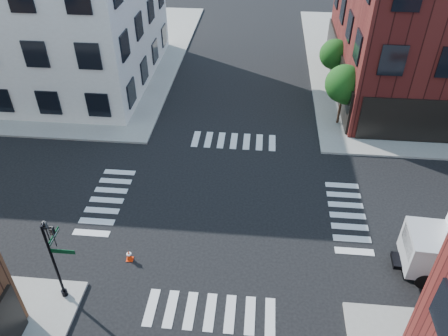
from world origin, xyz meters
TOP-DOWN VIEW (x-y plane):
  - ground at (0.00, 0.00)m, footprint 120.00×120.00m
  - sidewalk_nw at (-21.00, 21.00)m, footprint 30.00×30.00m
  - building_nw at (-19.00, 16.00)m, footprint 22.00×16.00m
  - tree_near at (7.56, 9.98)m, footprint 2.69×2.69m
  - tree_far at (7.56, 15.98)m, footprint 2.43×2.43m
  - signal_pole at (-6.72, -6.68)m, footprint 1.29×1.24m
  - traffic_cone at (-4.43, -4.32)m, footprint 0.37×0.37m

SIDE VIEW (x-z plane):
  - ground at x=0.00m, z-range 0.00..0.00m
  - sidewalk_nw at x=-21.00m, z-range 0.00..0.15m
  - traffic_cone at x=-4.43m, z-range -0.01..0.62m
  - signal_pole at x=-6.72m, z-range 0.56..5.16m
  - tree_far at x=7.56m, z-range 0.84..4.91m
  - tree_near at x=7.56m, z-range 0.91..5.41m
  - building_nw at x=-19.00m, z-range 0.00..11.00m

